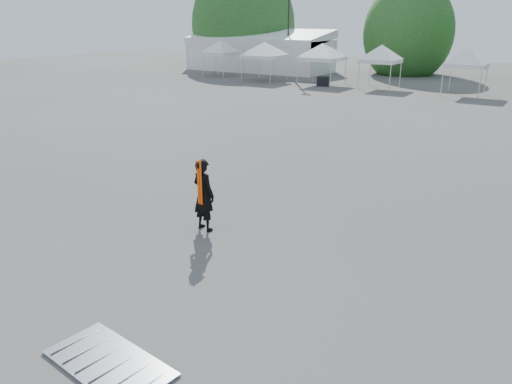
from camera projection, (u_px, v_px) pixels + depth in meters
The scene contains 13 objects.
ground at pixel (260, 216), 13.90m from camera, with size 120.00×120.00×0.00m, color #474442.
marquee at pixel (259, 52), 52.30m from camera, with size 15.00×6.25×4.23m.
light_pole_west at pixel (289, 13), 48.23m from camera, with size 0.60×0.25×10.30m.
tree_far_w at pixel (243, 25), 55.88m from camera, with size 4.80×4.80×7.30m.
tree_mid_w at pixel (408, 33), 48.55m from camera, with size 4.16×4.16×6.33m.
tent_a at pixel (220, 43), 47.21m from camera, with size 3.74×3.74×3.88m.
tent_b at pixel (265, 45), 43.44m from camera, with size 4.48×4.48×3.88m.
tent_c at pixel (323, 47), 41.07m from camera, with size 4.51×4.51×3.88m.
tent_d at pixel (382, 48), 38.79m from camera, with size 3.85×3.85×3.88m.
tent_e at pixel (468, 51), 34.97m from camera, with size 3.81×3.81×3.88m.
man at pixel (204, 195), 12.73m from camera, with size 0.77×0.58×1.90m.
barrier_mid at pixel (109, 363), 7.91m from camera, with size 2.28×1.34×0.07m.
crate_west at pixel (323, 81), 40.80m from camera, with size 0.95×0.74×0.74m, color black.
Camera 1 is at (6.83, -10.95, 5.20)m, focal length 35.00 mm.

